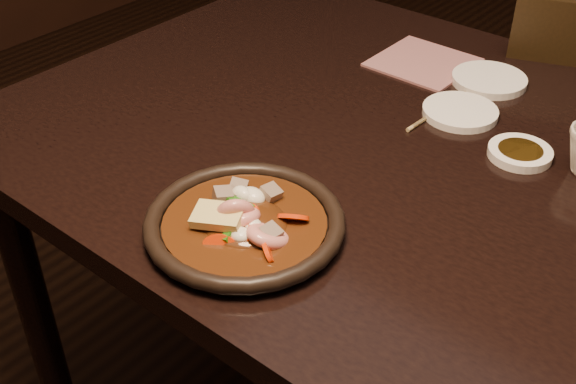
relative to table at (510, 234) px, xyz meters
The scene contains 8 objects.
table is the anchor object (origin of this frame).
plate 0.39m from the table, 126.74° to the right, with size 0.25×0.25×0.03m.
stirfry 0.39m from the table, 126.79° to the right, with size 0.15×0.14×0.06m.
soy_dish 0.12m from the table, 116.24° to the left, with size 0.09×0.09×0.01m, color white.
saucer_left 0.22m from the table, 141.67° to the left, with size 0.12×0.12×0.01m, color white.
saucer_right 0.32m from the table, 124.63° to the left, with size 0.13×0.13×0.01m, color white.
chopsticks 0.26m from the table, 142.28° to the left, with size 0.02×0.23×0.01m.
napkin 0.40m from the table, 140.32° to the left, with size 0.16×0.16×0.00m, color #955C5F.
Camera 1 is at (0.26, -0.81, 1.32)m, focal length 45.00 mm.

